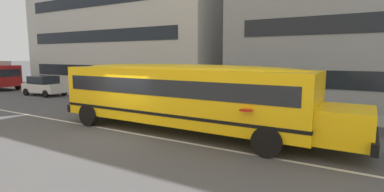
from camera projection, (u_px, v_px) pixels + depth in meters
The scene contains 7 objects.
ground_plane at pixel (128, 132), 12.91m from camera, with size 400.00×400.00×0.00m, color #4C4C4F.
sidewalk_far at pixel (214, 105), 19.97m from camera, with size 120.00×3.00×0.01m, color gray.
lane_centreline at pixel (128, 132), 12.91m from camera, with size 110.00×0.16×0.01m, color silver.
school_bus at pixel (184, 92), 12.69m from camera, with size 13.28×3.14×2.97m.
parked_car_teal_under_tree at pixel (104, 90), 21.69m from camera, with size 3.98×2.05×1.64m.
parked_car_white_beside_sign at pixel (44, 85), 25.01m from camera, with size 3.95×1.98×1.64m.
apartment_block_far_left at pixel (140, 25), 32.26m from camera, with size 21.68×12.44×13.30m.
Camera 1 is at (8.90, -9.32, 3.30)m, focal length 27.70 mm.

